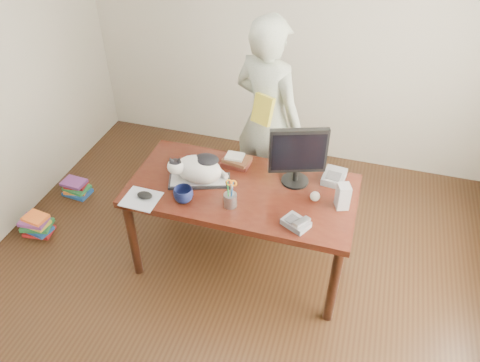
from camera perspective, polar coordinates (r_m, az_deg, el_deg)
name	(u,v)px	position (r m, az deg, el deg)	size (l,w,h in m)	color
room	(210,169)	(2.48, -3.68, 1.49)	(4.50, 4.50, 4.50)	black
desk	(245,197)	(3.45, 0.62, -1.95)	(1.60, 0.80, 0.75)	black
keyboard	(200,181)	(3.35, -4.95, 0.01)	(0.47, 0.30, 0.03)	black
cat	(197,168)	(3.28, -5.30, 1.53)	(0.42, 0.31, 0.24)	silver
monitor	(298,154)	(3.21, 7.06, 3.29)	(0.39, 0.25, 0.45)	black
pen_cup	(230,199)	(3.11, -1.19, -2.16)	(0.10, 0.09, 0.22)	gray
mousepad	(141,199)	(3.27, -11.96, -2.16)	(0.25, 0.22, 0.01)	silver
mouse	(145,195)	(3.26, -11.54, -1.71)	(0.11, 0.07, 0.04)	black
coffee_mug	(183,195)	(3.18, -6.92, -1.67)	(0.13, 0.13, 0.11)	#0D1337
phone	(297,223)	(3.01, 6.90, -5.08)	(0.20, 0.18, 0.08)	slate
speaker	(343,196)	(3.16, 12.43, -1.83)	(0.11, 0.11, 0.18)	#A0A0A2
baseball	(315,196)	(3.21, 9.13, -1.85)	(0.07, 0.07, 0.07)	beige
book_stack	(236,161)	(3.50, -0.45, 2.50)	(0.22, 0.18, 0.08)	#461812
calculator	(334,177)	(3.41, 11.41, 0.50)	(0.17, 0.21, 0.06)	slate
person	(267,120)	(3.84, 3.37, 7.49)	(0.63, 0.41, 1.73)	silver
held_book	(263,110)	(3.60, 2.81, 8.67)	(0.19, 0.15, 0.23)	gold
book_pile_a	(37,225)	(4.33, -23.51, -4.94)	(0.27, 0.22, 0.18)	maroon
book_pile_b	(76,188)	(4.63, -19.32, -0.77)	(0.26, 0.20, 0.15)	#194898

